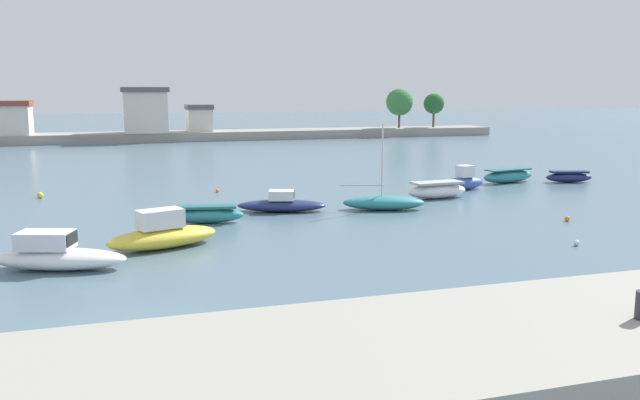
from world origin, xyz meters
The scene contains 15 objects.
ground_plane centered at (0.00, 0.00, 0.00)m, with size 400.00×400.00×0.00m, color slate.
moored_boat_1 centered at (-2.80, 9.18, 0.59)m, with size 5.86×3.39×1.61m.
moored_boat_2 centered at (1.66, 11.71, 0.64)m, with size 5.70×3.58×1.85m.
moored_boat_3 centered at (4.42, 16.99, 0.47)m, with size 4.26×1.94×0.99m.
moored_boat_4 centered at (9.27, 19.19, 0.44)m, with size 5.71×3.27×1.30m.
moored_boat_5 centered at (15.47, 17.86, 0.45)m, with size 5.36×3.17×5.33m.
moored_boat_6 centered at (20.68, 20.82, 0.56)m, with size 4.52×1.92×1.16m.
moored_boat_7 centered at (24.45, 23.82, 0.63)m, with size 3.65×1.92×1.81m.
moored_boat_8 centered at (29.72, 26.07, 0.54)m, with size 5.18×2.34×1.11m.
moored_boat_9 centered at (34.53, 24.80, 0.44)m, with size 3.88×2.01×0.92m.
mooring_buoy_0 centered at (6.60, 27.88, 0.13)m, with size 0.26×0.26×0.26m, color orange.
mooring_buoy_1 centered at (24.04, 11.42, 0.15)m, with size 0.30×0.30×0.30m, color orange.
mooring_buoy_2 centered at (20.60, 6.27, 0.14)m, with size 0.28×0.28×0.28m, color white.
mooring_buoy_4 centered at (-5.46, 28.91, 0.21)m, with size 0.43×0.43×0.43m, color yellow.
distant_shoreline centered at (-1.49, 79.00, 2.30)m, with size 117.19×7.17×7.77m.
Camera 1 is at (-0.14, -19.15, 7.36)m, focal length 36.64 mm.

